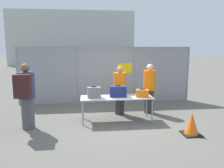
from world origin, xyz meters
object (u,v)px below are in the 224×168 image
object	(u,v)px
suitcase_orange	(142,93)
suitcase_navy	(118,91)
inspection_table	(117,99)
suitcase_grey	(94,92)
security_worker_near	(120,90)
utility_trailer	(129,86)
security_worker_far	(149,88)
traveler_hooded	(26,94)
traffic_cone	(192,125)

from	to	relation	value
suitcase_orange	suitcase_navy	bearing A→B (deg)	170.17
inspection_table	suitcase_grey	distance (m)	0.72
security_worker_near	utility_trailer	world-z (taller)	security_worker_near
inspection_table	utility_trailer	xyz separation A→B (m)	(1.14, 3.92, -0.30)
security_worker_far	suitcase_orange	bearing A→B (deg)	45.23
suitcase_navy	traveler_hooded	xyz separation A→B (m)	(-2.56, -0.48, 0.08)
inspection_table	traveler_hooded	world-z (taller)	traveler_hooded
suitcase_navy	traffic_cone	size ratio (longest dim) A/B	0.88
suitcase_orange	security_worker_far	bearing A→B (deg)	60.60
security_worker_near	utility_trailer	bearing A→B (deg)	-107.22
inspection_table	suitcase_grey	world-z (taller)	suitcase_grey
utility_trailer	traffic_cone	distance (m)	5.27
suitcase_orange	security_worker_near	xyz separation A→B (m)	(-0.58, 0.78, -0.02)
suitcase_orange	security_worker_far	xyz separation A→B (m)	(0.45, 0.80, 0.01)
suitcase_grey	utility_trailer	xyz separation A→B (m)	(1.82, 3.95, -0.51)
traveler_hooded	traffic_cone	xyz separation A→B (m)	(4.28, -0.88, -0.72)
utility_trailer	traffic_cone	world-z (taller)	utility_trailer
utility_trailer	security_worker_far	bearing A→B (deg)	-88.46
suitcase_orange	traffic_cone	xyz separation A→B (m)	(1.00, -1.23, -0.59)
suitcase_grey	security_worker_near	xyz separation A→B (m)	(0.88, 0.73, -0.07)
suitcase_navy	utility_trailer	size ratio (longest dim) A/B	0.14
suitcase_grey	security_worker_far	xyz separation A→B (m)	(1.91, 0.76, -0.04)
inspection_table	traffic_cone	xyz separation A→B (m)	(1.77, -1.31, -0.43)
security_worker_far	utility_trailer	distance (m)	3.23
suitcase_grey	traffic_cone	distance (m)	2.84
inspection_table	suitcase_grey	xyz separation A→B (m)	(-0.69, -0.03, 0.21)
traveler_hooded	utility_trailer	bearing A→B (deg)	29.63
inspection_table	traffic_cone	distance (m)	2.24
utility_trailer	inspection_table	bearing A→B (deg)	-106.17
suitcase_orange	traveler_hooded	bearing A→B (deg)	-173.89
suitcase_grey	traffic_cone	bearing A→B (deg)	-27.52
inspection_table	security_worker_near	world-z (taller)	security_worker_near
inspection_table	traveler_hooded	distance (m)	2.57
suitcase_grey	inspection_table	bearing A→B (deg)	2.77
suitcase_orange	traffic_cone	world-z (taller)	suitcase_orange
suitcase_navy	suitcase_orange	xyz separation A→B (m)	(0.73, -0.13, -0.05)
suitcase_grey	traffic_cone	size ratio (longest dim) A/B	0.69
traveler_hooded	suitcase_navy	bearing A→B (deg)	-9.79
suitcase_navy	traveler_hooded	distance (m)	2.61
suitcase_navy	security_worker_far	distance (m)	1.36
suitcase_orange	utility_trailer	bearing A→B (deg)	84.78
security_worker_far	security_worker_near	bearing A→B (deg)	-13.92
security_worker_near	suitcase_grey	bearing A→B (deg)	38.72
security_worker_near	utility_trailer	size ratio (longest dim) A/B	0.44
suitcase_navy	traffic_cone	bearing A→B (deg)	-38.26
traveler_hooded	traffic_cone	world-z (taller)	traveler_hooded
suitcase_orange	utility_trailer	xyz separation A→B (m)	(0.37, 4.00, -0.47)
suitcase_grey	traveler_hooded	xyz separation A→B (m)	(-1.83, -0.40, 0.08)
utility_trailer	suitcase_grey	bearing A→B (deg)	-114.75
suitcase_navy	security_worker_near	bearing A→B (deg)	77.10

